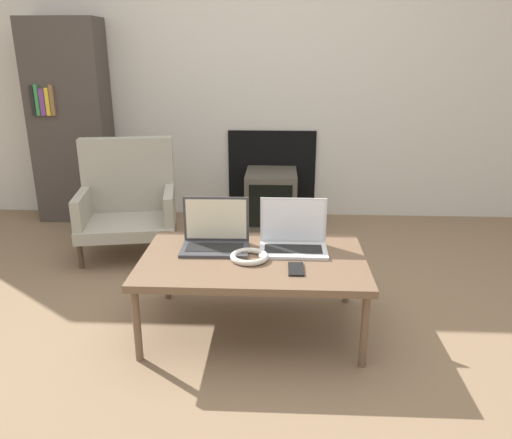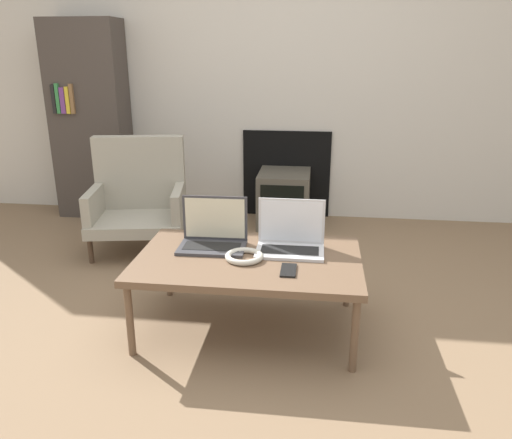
% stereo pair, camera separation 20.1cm
% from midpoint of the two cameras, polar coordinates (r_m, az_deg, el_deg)
% --- Properties ---
extents(ground_plane, '(14.00, 14.00, 0.00)m').
position_cam_midpoint_polar(ground_plane, '(2.49, -2.96, -14.65)').
color(ground_plane, '#7A6047').
extents(wall_back, '(7.00, 0.08, 2.60)m').
position_cam_midpoint_polar(wall_back, '(4.22, -0.30, 17.63)').
color(wall_back, beige).
rests_on(wall_back, ground_plane).
extents(table, '(1.11, 0.69, 0.40)m').
position_cam_midpoint_polar(table, '(2.49, -2.65, -5.01)').
color(table, brown).
rests_on(table, ground_plane).
extents(laptop_left, '(0.35, 0.22, 0.26)m').
position_cam_midpoint_polar(laptop_left, '(2.59, -6.88, -1.96)').
color(laptop_left, '#38383D').
rests_on(laptop_left, table).
extents(laptop_right, '(0.34, 0.22, 0.26)m').
position_cam_midpoint_polar(laptop_right, '(2.56, 2.04, -2.13)').
color(laptop_right, silver).
rests_on(laptop_right, table).
extents(headphones, '(0.19, 0.19, 0.03)m').
position_cam_midpoint_polar(headphones, '(2.45, -3.13, -4.30)').
color(headphones, beige).
rests_on(headphones, table).
extents(phone, '(0.07, 0.15, 0.01)m').
position_cam_midpoint_polar(phone, '(2.34, 2.12, -5.72)').
color(phone, black).
rests_on(phone, table).
extents(tv, '(0.41, 0.47, 0.44)m').
position_cam_midpoint_polar(tv, '(4.10, 0.33, 2.47)').
color(tv, '#4C473D').
rests_on(tv, ground_plane).
extents(armchair, '(0.72, 0.63, 0.80)m').
position_cam_midpoint_polar(armchair, '(3.61, -15.98, 2.29)').
color(armchair, gray).
rests_on(armchair, ground_plane).
extents(bookshelf, '(0.61, 0.32, 1.61)m').
position_cam_midpoint_polar(bookshelf, '(4.44, -21.63, 10.20)').
color(bookshelf, '#3F3833').
rests_on(bookshelf, ground_plane).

